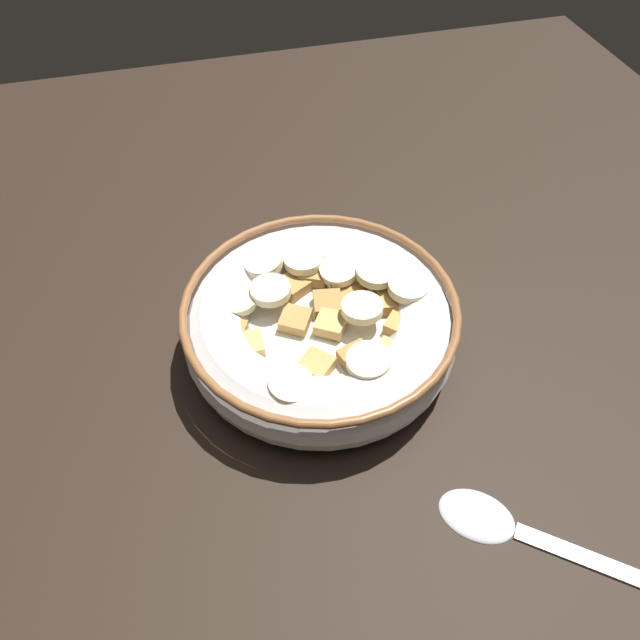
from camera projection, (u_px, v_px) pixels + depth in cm
name	position (u px, v px, depth cm)	size (l,w,h in cm)	color
ground_plane	(320.00, 355.00, 45.44)	(93.71, 93.71, 2.00)	black
cereal_bowl	(321.00, 323.00, 42.72)	(19.22, 19.22, 5.13)	white
spoon	(519.00, 530.00, 35.33)	(15.02, 12.52, 0.80)	silver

